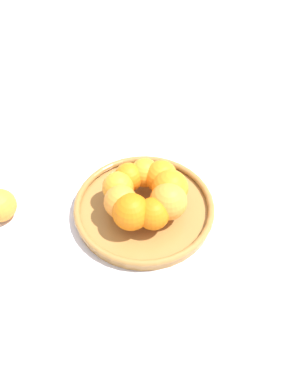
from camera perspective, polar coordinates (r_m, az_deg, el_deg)
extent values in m
plane|color=silver|center=(0.83, 0.00, -3.00)|extent=(4.00, 4.00, 0.00)
cylinder|color=#A57238|center=(0.83, 0.00, -2.67)|extent=(0.30, 0.30, 0.02)
torus|color=#A57238|center=(0.81, 0.00, -2.00)|extent=(0.31, 0.31, 0.01)
sphere|color=orange|center=(0.82, 0.12, 2.95)|extent=(0.07, 0.07, 0.07)
sphere|color=orange|center=(0.82, -2.37, 2.26)|extent=(0.06, 0.06, 0.06)
sphere|color=orange|center=(0.79, -3.98, 0.72)|extent=(0.07, 0.07, 0.07)
sphere|color=orange|center=(0.77, -3.56, -1.50)|extent=(0.07, 0.07, 0.07)
sphere|color=orange|center=(0.74, -1.99, -3.05)|extent=(0.08, 0.08, 0.08)
sphere|color=orange|center=(0.75, 1.41, -3.32)|extent=(0.07, 0.07, 0.07)
sphere|color=orange|center=(0.76, 3.72, -1.44)|extent=(0.08, 0.08, 0.08)
sphere|color=orange|center=(0.79, 4.00, 0.55)|extent=(0.08, 0.08, 0.08)
sphere|color=orange|center=(0.81, 2.64, 2.35)|extent=(0.07, 0.07, 0.07)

